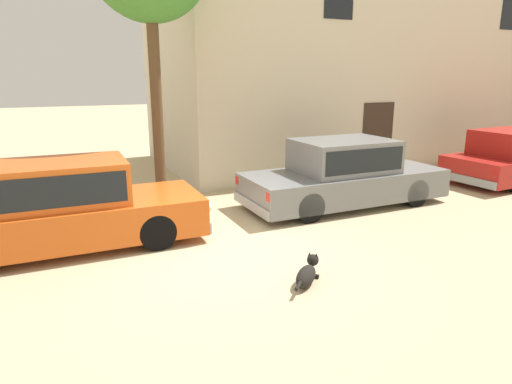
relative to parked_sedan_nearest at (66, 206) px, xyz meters
The scene contains 5 objects.
ground_plane 2.64m from the parked_sedan_nearest, 31.13° to the right, with size 80.00×80.00×0.00m, color tan.
parked_sedan_nearest is the anchor object (origin of this frame).
parked_sedan_second 5.79m from the parked_sedan_nearest, ahead, with size 4.76×1.83×1.49m.
apartment_block 12.61m from the parked_sedan_nearest, 26.25° to the left, with size 15.73×5.88×7.17m.
stray_dog_spotted 4.21m from the parked_sedan_nearest, 44.72° to the right, with size 0.75×0.70×0.35m.
Camera 1 is at (-2.32, -6.56, 2.86)m, focal length 31.22 mm.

